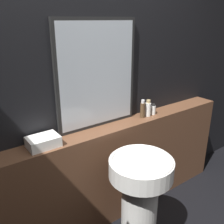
# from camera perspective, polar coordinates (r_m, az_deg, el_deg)

# --- Properties ---
(wall_back) EXTENTS (8.00, 0.06, 2.50)m
(wall_back) POSITION_cam_1_polar(r_m,az_deg,el_deg) (2.02, -5.60, 5.87)
(wall_back) COLOR black
(wall_back) RESTS_ON ground_plane
(vanity_counter) EXTENTS (2.90, 0.21, 0.91)m
(vanity_counter) POSITION_cam_1_polar(r_m,az_deg,el_deg) (2.25, -3.06, -14.83)
(vanity_counter) COLOR brown
(vanity_counter) RESTS_ON ground_plane
(pedestal_sink) EXTENTS (0.46, 0.46, 0.85)m
(pedestal_sink) POSITION_cam_1_polar(r_m,az_deg,el_deg) (1.96, 6.35, -18.82)
(pedestal_sink) COLOR white
(pedestal_sink) RESTS_ON ground_plane
(mirror) EXTENTS (0.72, 0.03, 0.86)m
(mirror) POSITION_cam_1_polar(r_m,az_deg,el_deg) (1.99, -3.33, 8.40)
(mirror) COLOR black
(mirror) RESTS_ON vanity_counter
(towel_stack) EXTENTS (0.22, 0.16, 0.08)m
(towel_stack) POSITION_cam_1_polar(r_m,az_deg,el_deg) (1.83, -15.45, -6.56)
(towel_stack) COLOR white
(towel_stack) RESTS_ON vanity_counter
(shampoo_bottle) EXTENTS (0.04, 0.04, 0.17)m
(shampoo_bottle) POSITION_cam_1_polar(r_m,az_deg,el_deg) (2.27, 7.01, 0.59)
(shampoo_bottle) COLOR #4C3823
(shampoo_bottle) RESTS_ON vanity_counter
(conditioner_bottle) EXTENTS (0.05, 0.05, 0.15)m
(conditioner_bottle) POSITION_cam_1_polar(r_m,az_deg,el_deg) (2.32, 8.25, 0.78)
(conditioner_bottle) COLOR white
(conditioner_bottle) RESTS_ON vanity_counter
(lotion_bottle) EXTENTS (0.04, 0.04, 0.10)m
(lotion_bottle) POSITION_cam_1_polar(r_m,az_deg,el_deg) (2.37, 9.42, 0.57)
(lotion_bottle) COLOR white
(lotion_bottle) RESTS_ON vanity_counter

